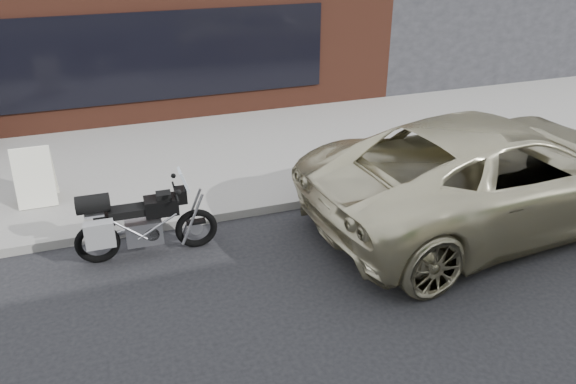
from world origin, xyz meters
The scene contains 6 objects.
ground centered at (0.00, 0.00, 0.00)m, with size 120.00×120.00×0.00m, color black.
near_sidewalk centered at (0.00, 7.00, 0.07)m, with size 44.00×6.00×0.15m, color gray.
storefront centered at (-2.00, 13.98, 2.25)m, with size 14.00×10.07×4.50m.
motorcycle centered at (-2.14, 3.37, 0.57)m, with size 2.09×0.68×1.32m.
minivan centered at (3.50, 2.60, 0.88)m, with size 2.93×6.35×1.76m, color #C0B995.
sandwich_sign centered at (-3.62, 5.49, 0.65)m, with size 0.63×0.58×1.00m.
Camera 1 is at (-2.40, -4.10, 4.64)m, focal length 35.00 mm.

